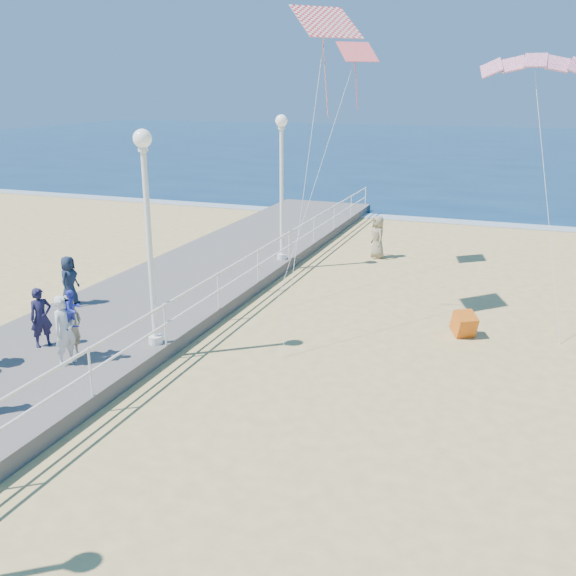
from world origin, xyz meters
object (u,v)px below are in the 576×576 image
(beach_walker_c, at_px, (378,237))
(lamp_post_far, at_px, (282,173))
(toddler_held, at_px, (72,309))
(spectator_4, at_px, (69,281))
(spectator_6, at_px, (73,327))
(lamp_post_mid, at_px, (148,217))
(spectator_0, at_px, (41,317))
(woman_holding_toddler, at_px, (65,330))
(box_kite, at_px, (464,326))

(beach_walker_c, bearing_deg, lamp_post_far, -78.91)
(toddler_held, height_order, spectator_4, toddler_held)
(spectator_4, bearing_deg, spectator_6, -147.89)
(lamp_post_mid, relative_size, lamp_post_far, 1.00)
(lamp_post_far, bearing_deg, spectator_0, -104.21)
(spectator_6, bearing_deg, beach_walker_c, -26.71)
(lamp_post_mid, height_order, lamp_post_far, same)
(woman_holding_toddler, bearing_deg, box_kite, -44.83)
(spectator_4, height_order, spectator_6, spectator_6)
(lamp_post_mid, bearing_deg, spectator_0, -156.52)
(lamp_post_far, xyz_separation_m, spectator_0, (-2.56, -10.11, -2.50))
(lamp_post_mid, bearing_deg, spectator_4, 155.98)
(toddler_held, xyz_separation_m, spectator_6, (-0.23, 0.22, -0.53))
(lamp_post_far, bearing_deg, woman_holding_toddler, -96.72)
(toddler_held, xyz_separation_m, box_kite, (8.34, 5.91, -1.42))
(woman_holding_toddler, relative_size, spectator_6, 1.06)
(woman_holding_toddler, distance_m, spectator_0, 1.46)
(toddler_held, relative_size, spectator_0, 0.62)
(lamp_post_far, bearing_deg, spectator_6, -97.38)
(woman_holding_toddler, relative_size, spectator_0, 1.10)
(woman_holding_toddler, relative_size, toddler_held, 1.78)
(woman_holding_toddler, bearing_deg, spectator_6, 21.86)
(spectator_6, distance_m, box_kite, 10.33)
(toddler_held, bearing_deg, box_kite, -45.02)
(toddler_held, height_order, beach_walker_c, toddler_held)
(spectator_0, bearing_deg, beach_walker_c, 8.15)
(spectator_6, bearing_deg, lamp_post_mid, -51.88)
(woman_holding_toddler, distance_m, spectator_4, 4.53)
(spectator_0, bearing_deg, spectator_6, -73.66)
(spectator_6, distance_m, beach_walker_c, 14.09)
(lamp_post_far, height_order, spectator_0, lamp_post_far)
(beach_walker_c, bearing_deg, spectator_0, -56.40)
(spectator_4, bearing_deg, lamp_post_mid, -121.52)
(lamp_post_mid, bearing_deg, lamp_post_far, 90.00)
(woman_holding_toddler, bearing_deg, lamp_post_far, 2.91)
(beach_walker_c, height_order, box_kite, beach_walker_c)
(spectator_6, height_order, box_kite, spectator_6)
(spectator_0, xyz_separation_m, spectator_6, (1.21, -0.32, 0.03))
(lamp_post_far, bearing_deg, lamp_post_mid, -90.00)
(toddler_held, bearing_deg, lamp_post_mid, -24.58)
(spectator_0, xyz_separation_m, beach_walker_c, (5.59, 13.07, -0.29))
(lamp_post_far, relative_size, spectator_4, 3.56)
(spectator_0, relative_size, box_kite, 2.52)
(spectator_4, distance_m, beach_walker_c, 12.37)
(lamp_post_mid, distance_m, lamp_post_far, 9.00)
(beach_walker_c, bearing_deg, spectator_4, -67.99)
(toddler_held, distance_m, spectator_0, 1.64)
(spectator_4, relative_size, beach_walker_c, 0.87)
(lamp_post_mid, xyz_separation_m, toddler_held, (-1.12, -1.65, -1.94))
(toddler_held, relative_size, spectator_6, 0.60)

